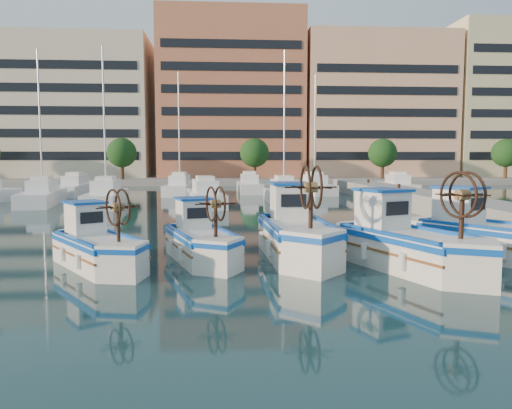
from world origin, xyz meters
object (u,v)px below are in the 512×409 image
(fishing_boat_b, at_px, (201,239))
(fishing_boat_a, at_px, (97,245))
(fishing_boat_d, at_px, (406,242))
(fishing_boat_e, at_px, (489,234))
(fishing_boat_c, at_px, (296,232))

(fishing_boat_b, bearing_deg, fishing_boat_a, 178.21)
(fishing_boat_d, xyz_separation_m, fishing_boat_e, (3.46, 1.38, -0.00))
(fishing_boat_c, bearing_deg, fishing_boat_a, -172.25)
(fishing_boat_d, bearing_deg, fishing_boat_b, 143.06)
(fishing_boat_a, bearing_deg, fishing_boat_b, -18.43)
(fishing_boat_c, bearing_deg, fishing_boat_d, -37.00)
(fishing_boat_a, height_order, fishing_boat_d, fishing_boat_d)
(fishing_boat_b, relative_size, fishing_boat_d, 0.84)
(fishing_boat_b, relative_size, fishing_boat_c, 0.82)
(fishing_boat_e, bearing_deg, fishing_boat_b, 144.77)
(fishing_boat_b, xyz_separation_m, fishing_boat_d, (6.48, -1.81, 0.14))
(fishing_boat_a, xyz_separation_m, fishing_boat_b, (3.26, 0.91, 0.01))
(fishing_boat_d, distance_m, fishing_boat_e, 3.73)
(fishing_boat_c, relative_size, fishing_boat_e, 1.04)
(fishing_boat_a, distance_m, fishing_boat_c, 6.70)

